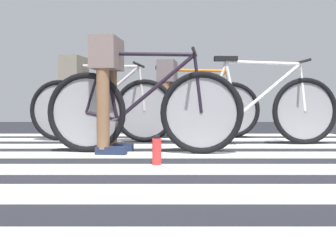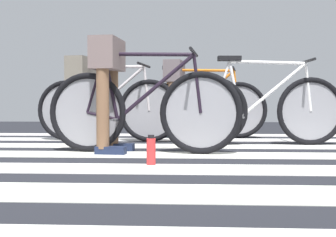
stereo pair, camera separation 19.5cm
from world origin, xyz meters
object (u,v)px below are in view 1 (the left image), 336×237
at_px(bicycle_1_of_4, 144,110).
at_px(cyclist_1_of_4, 110,79).
at_px(bicycle_3_of_4, 103,108).
at_px(bicycle_4_of_4, 193,108).
at_px(cyclist_3_of_4, 77,87).
at_px(water_bottle, 159,151).
at_px(bicycle_2_of_4, 260,109).
at_px(cyclist_4_of_4, 170,88).

bearing_deg(bicycle_1_of_4, cyclist_1_of_4, -180.00).
bearing_deg(cyclist_1_of_4, bicycle_1_of_4, 0.00).
distance_m(bicycle_3_of_4, bicycle_4_of_4, 1.24).
distance_m(bicycle_1_of_4, cyclist_3_of_4, 1.50).
xyz_separation_m(bicycle_4_of_4, water_bottle, (-0.38, -2.47, -0.28)).
relative_size(bicycle_3_of_4, water_bottle, 8.01).
bearing_deg(water_bottle, cyclist_1_of_4, 121.18).
bearing_deg(cyclist_1_of_4, bicycle_4_of_4, 70.51).
xyz_separation_m(bicycle_2_of_4, bicycle_3_of_4, (-1.73, 0.40, 0.00)).
bearing_deg(cyclist_3_of_4, bicycle_3_of_4, 0.00).
bearing_deg(bicycle_4_of_4, cyclist_4_of_4, -180.00).
bearing_deg(cyclist_3_of_4, bicycle_2_of_4, -3.99).
distance_m(bicycle_2_of_4, cyclist_4_of_4, 1.44).
bearing_deg(cyclist_3_of_4, bicycle_1_of_4, -46.08).
height_order(bicycle_3_of_4, cyclist_3_of_4, cyclist_3_of_4).
bearing_deg(cyclist_3_of_4, water_bottle, -54.03).
bearing_deg(bicycle_4_of_4, bicycle_2_of_4, -48.81).
xyz_separation_m(bicycle_3_of_4, cyclist_4_of_4, (0.77, 0.65, 0.26)).
relative_size(bicycle_2_of_4, cyclist_4_of_4, 1.74).
distance_m(bicycle_4_of_4, cyclist_4_of_4, 0.41).
bearing_deg(bicycle_4_of_4, cyclist_1_of_4, -107.60).
distance_m(bicycle_1_of_4, cyclist_1_of_4, 0.41).
xyz_separation_m(bicycle_2_of_4, cyclist_3_of_4, (-2.03, 0.44, 0.25)).
bearing_deg(cyclist_1_of_4, water_bottle, -52.45).
bearing_deg(water_bottle, bicycle_4_of_4, 81.21).
height_order(cyclist_1_of_4, cyclist_3_of_4, cyclist_1_of_4).
relative_size(bicycle_1_of_4, bicycle_3_of_4, 1.00).
bearing_deg(cyclist_1_of_4, cyclist_4_of_4, 79.75).
relative_size(cyclist_1_of_4, water_bottle, 4.71).
distance_m(bicycle_2_of_4, bicycle_4_of_4, 1.19).
distance_m(bicycle_2_of_4, bicycle_3_of_4, 1.77).
distance_m(cyclist_1_of_4, bicycle_2_of_4, 1.67).
distance_m(cyclist_1_of_4, bicycle_4_of_4, 1.93).
bearing_deg(cyclist_3_of_4, cyclist_1_of_4, -56.38).
bearing_deg(bicycle_3_of_4, cyclist_3_of_4, -180.00).
bearing_deg(cyclist_4_of_4, bicycle_4_of_4, 0.00).
relative_size(bicycle_1_of_4, cyclist_1_of_4, 1.71).
height_order(bicycle_2_of_4, bicycle_3_of_4, same).
height_order(bicycle_3_of_4, water_bottle, bicycle_3_of_4).
bearing_deg(bicycle_1_of_4, cyclist_3_of_4, 132.02).
bearing_deg(bicycle_3_of_4, cyclist_1_of_4, -69.40).
distance_m(bicycle_1_of_4, bicycle_4_of_4, 1.83).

